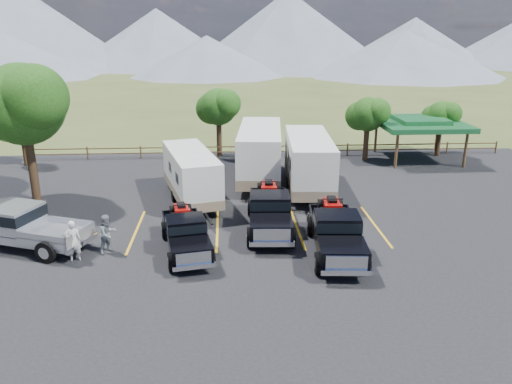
{
  "coord_description": "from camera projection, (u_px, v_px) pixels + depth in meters",
  "views": [
    {
      "loc": [
        -1.48,
        -19.05,
        9.62
      ],
      "look_at": [
        -0.0,
        5.08,
        1.6
      ],
      "focal_mm": 35.0,
      "sensor_mm": 36.0,
      "label": 1
    }
  ],
  "objects": [
    {
      "name": "pickup_silver",
      "position": [
        21.0,
        226.0,
        22.52
      ],
      "size": [
        6.86,
        4.26,
        1.96
      ],
      "rotation": [
        0.0,
        0.0,
        -1.93
      ],
      "color": "#AAACB3",
      "rests_on": "asphalt_lot"
    },
    {
      "name": "tree_ne_b",
      "position": [
        441.0,
        116.0,
        38.11
      ],
      "size": [
        2.77,
        2.59,
        4.27
      ],
      "color": "black",
      "rests_on": "ground"
    },
    {
      "name": "rig_center",
      "position": [
        270.0,
        209.0,
        24.64
      ],
      "size": [
        2.48,
        6.36,
        2.09
      ],
      "rotation": [
        0.0,
        0.0,
        -0.06
      ],
      "color": "black",
      "rests_on": "asphalt_lot"
    },
    {
      "name": "mountain_range",
      "position": [
        198.0,
        35.0,
        118.63
      ],
      "size": [
        209.0,
        71.0,
        20.0
      ],
      "color": "slate",
      "rests_on": "ground"
    },
    {
      "name": "stall_lines",
      "position": [
        257.0,
        228.0,
        24.94
      ],
      "size": [
        12.12,
        5.5,
        0.01
      ],
      "color": "gold",
      "rests_on": "asphalt_lot"
    },
    {
      "name": "rig_right",
      "position": [
        336.0,
        230.0,
        22.1
      ],
      "size": [
        2.59,
        6.38,
        2.08
      ],
      "rotation": [
        0.0,
        0.0,
        -0.08
      ],
      "color": "black",
      "rests_on": "asphalt_lot"
    },
    {
      "name": "rig_left",
      "position": [
        186.0,
        232.0,
        22.28
      ],
      "size": [
        2.72,
        5.67,
        1.82
      ],
      "rotation": [
        0.0,
        0.0,
        0.19
      ],
      "color": "black",
      "rests_on": "asphalt_lot"
    },
    {
      "name": "pavilion",
      "position": [
        420.0,
        123.0,
        37.15
      ],
      "size": [
        6.2,
        6.2,
        3.22
      ],
      "color": "#4E3421",
      "rests_on": "ground"
    },
    {
      "name": "trailer_left",
      "position": [
        191.0,
        176.0,
        28.39
      ],
      "size": [
        3.84,
        8.41,
        2.93
      ],
      "rotation": [
        0.0,
        0.0,
        0.26
      ],
      "color": "silver",
      "rests_on": "asphalt_lot"
    },
    {
      "name": "rail_fence",
      "position": [
        271.0,
        149.0,
        38.62
      ],
      "size": [
        36.12,
        0.12,
        1.0
      ],
      "color": "#4E3421",
      "rests_on": "ground"
    },
    {
      "name": "tree_north",
      "position": [
        218.0,
        107.0,
        37.85
      ],
      "size": [
        3.46,
        3.24,
        5.25
      ],
      "color": "black",
      "rests_on": "ground"
    },
    {
      "name": "trailer_center",
      "position": [
        260.0,
        154.0,
        32.03
      ],
      "size": [
        3.38,
        10.14,
        3.51
      ],
      "rotation": [
        0.0,
        0.0,
        -0.1
      ],
      "color": "silver",
      "rests_on": "asphalt_lot"
    },
    {
      "name": "trailer_right",
      "position": [
        309.0,
        163.0,
        30.19
      ],
      "size": [
        3.01,
        9.64,
        3.34
      ],
      "rotation": [
        0.0,
        0.0,
        -0.07
      ],
      "color": "silver",
      "rests_on": "asphalt_lot"
    },
    {
      "name": "person_b",
      "position": [
        108.0,
        234.0,
        22.03
      ],
      "size": [
        1.07,
        1.09,
        1.78
      ],
      "primitive_type": "imported",
      "rotation": [
        0.0,
        0.0,
        0.87
      ],
      "color": "slate",
      "rests_on": "asphalt_lot"
    },
    {
      "name": "tree_ne_a",
      "position": [
        368.0,
        115.0,
        36.71
      ],
      "size": [
        3.11,
        2.92,
        4.76
      ],
      "color": "black",
      "rests_on": "ground"
    },
    {
      "name": "ground",
      "position": [
        263.0,
        265.0,
        21.16
      ],
      "size": [
        320.0,
        320.0,
        0.0
      ],
      "primitive_type": "plane",
      "color": "#3B4A1F",
      "rests_on": "ground"
    },
    {
      "name": "person_a",
      "position": [
        73.0,
        241.0,
        21.25
      ],
      "size": [
        0.75,
        0.58,
        1.83
      ],
      "primitive_type": "imported",
      "rotation": [
        0.0,
        0.0,
        3.38
      ],
      "color": "silver",
      "rests_on": "asphalt_lot"
    },
    {
      "name": "asphalt_lot",
      "position": [
        259.0,
        237.0,
        24.0
      ],
      "size": [
        44.0,
        34.0,
        0.04
      ],
      "primitive_type": "cube",
      "color": "black",
      "rests_on": "ground"
    },
    {
      "name": "tree_big_nw",
      "position": [
        23.0,
        104.0,
        27.22
      ],
      "size": [
        5.54,
        5.18,
        7.84
      ],
      "color": "black",
      "rests_on": "ground"
    },
    {
      "name": "tree_nw_small",
      "position": [
        21.0,
        128.0,
        35.47
      ],
      "size": [
        2.59,
        2.43,
        3.85
      ],
      "color": "black",
      "rests_on": "ground"
    }
  ]
}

